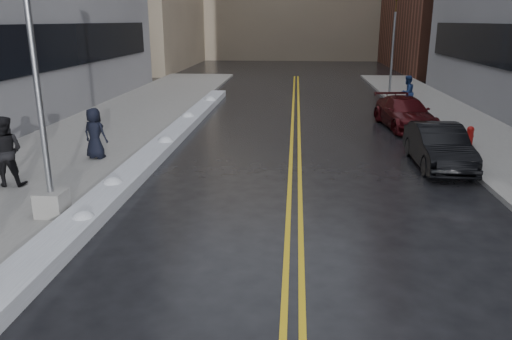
% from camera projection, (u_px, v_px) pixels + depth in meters
% --- Properties ---
extents(ground, '(160.00, 160.00, 0.00)m').
position_uv_depth(ground, '(168.00, 264.00, 9.90)').
color(ground, black).
rests_on(ground, ground).
extents(sidewalk_west, '(5.50, 50.00, 0.15)m').
position_uv_depth(sidewalk_west, '(88.00, 140.00, 19.86)').
color(sidewalk_west, gray).
rests_on(sidewalk_west, ground).
extents(sidewalk_east, '(4.00, 50.00, 0.15)m').
position_uv_depth(sidewalk_east, '(496.00, 148.00, 18.67)').
color(sidewalk_east, gray).
rests_on(sidewalk_east, ground).
extents(lane_line_left, '(0.12, 50.00, 0.01)m').
position_uv_depth(lane_line_left, '(291.00, 146.00, 19.27)').
color(lane_line_left, gold).
rests_on(lane_line_left, ground).
extents(lane_line_right, '(0.12, 50.00, 0.01)m').
position_uv_depth(lane_line_right, '(299.00, 146.00, 19.25)').
color(lane_line_right, gold).
rests_on(lane_line_right, ground).
extents(snow_ridge, '(0.90, 30.00, 0.34)m').
position_uv_depth(snow_ridge, '(155.00, 152.00, 17.67)').
color(snow_ridge, silver).
rests_on(snow_ridge, ground).
extents(lamppost, '(0.65, 0.65, 7.62)m').
position_uv_depth(lamppost, '(41.00, 117.00, 11.33)').
color(lamppost, gray).
rests_on(lamppost, sidewalk_west).
extents(fire_hydrant, '(0.26, 0.26, 0.73)m').
position_uv_depth(fire_hydrant, '(470.00, 135.00, 18.61)').
color(fire_hydrant, maroon).
rests_on(fire_hydrant, sidewalk_east).
extents(traffic_signal, '(0.16, 0.20, 6.00)m').
position_uv_depth(traffic_signal, '(393.00, 41.00, 31.19)').
color(traffic_signal, gray).
rests_on(traffic_signal, sidewalk_east).
extents(pedestrian_b, '(1.06, 0.88, 1.99)m').
position_uv_depth(pedestrian_b, '(5.00, 151.00, 13.92)').
color(pedestrian_b, black).
rests_on(pedestrian_b, sidewalk_west).
extents(pedestrian_c, '(0.95, 0.75, 1.72)m').
position_uv_depth(pedestrian_c, '(95.00, 133.00, 16.74)').
color(pedestrian_c, black).
rests_on(pedestrian_c, sidewalk_west).
extents(pedestrian_east, '(1.08, 1.08, 1.76)m').
position_uv_depth(pedestrian_east, '(407.00, 93.00, 26.03)').
color(pedestrian_east, navy).
rests_on(pedestrian_east, sidewalk_east).
extents(car_black, '(1.50, 4.24, 1.40)m').
position_uv_depth(car_black, '(439.00, 146.00, 16.32)').
color(car_black, black).
rests_on(car_black, ground).
extents(car_maroon, '(2.43, 4.84, 1.35)m').
position_uv_depth(car_maroon, '(405.00, 113.00, 22.31)').
color(car_maroon, '#3E090D').
rests_on(car_maroon, ground).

